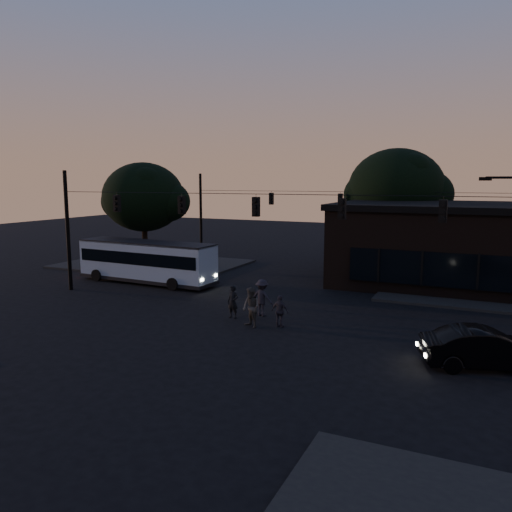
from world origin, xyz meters
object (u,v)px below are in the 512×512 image
at_px(bus, 146,260).
at_px(pedestrian_d, 262,298).
at_px(car, 486,349).
at_px(pedestrian_b, 251,308).
at_px(pedestrian_c, 280,311).
at_px(building, 456,244).
at_px(pedestrian_a, 233,302).

bearing_deg(bus, pedestrian_d, -19.78).
bearing_deg(car, pedestrian_d, 53.36).
xyz_separation_m(pedestrian_b, pedestrian_c, (1.24, 0.60, -0.18)).
distance_m(bus, car, 22.26).
height_order(car, pedestrian_c, pedestrian_c).
bearing_deg(car, pedestrian_c, 59.60).
xyz_separation_m(pedestrian_c, pedestrian_d, (-1.61, 1.51, 0.17)).
bearing_deg(pedestrian_c, building, -105.55).
distance_m(bus, pedestrian_c, 13.44).
height_order(bus, pedestrian_b, bus).
bearing_deg(car, pedestrian_a, 59.79).
bearing_deg(pedestrian_b, pedestrian_c, 56.31).
distance_m(building, bus, 20.65).
bearing_deg(pedestrian_d, bus, -14.12).
distance_m(car, pedestrian_a, 11.80).
bearing_deg(building, pedestrian_d, -124.09).
distance_m(car, pedestrian_c, 9.01).
xyz_separation_m(pedestrian_a, pedestrian_b, (1.52, -1.07, 0.12)).
height_order(bus, car, bus).
bearing_deg(pedestrian_d, pedestrian_b, 108.29).
xyz_separation_m(pedestrian_b, pedestrian_d, (-0.38, 2.10, -0.01)).
bearing_deg(pedestrian_b, pedestrian_a, 175.49).
bearing_deg(pedestrian_a, pedestrian_d, 48.55).
relative_size(building, pedestrian_c, 9.94).
bearing_deg(pedestrian_a, bus, 156.52).
distance_m(car, pedestrian_d, 10.94).
bearing_deg(pedestrian_d, pedestrian_c, 145.02).
relative_size(pedestrian_b, pedestrian_d, 1.01).
bearing_deg(building, bus, -156.63).
height_order(car, pedestrian_b, pedestrian_b).
bearing_deg(pedestrian_b, car, 24.68).
relative_size(car, pedestrian_b, 2.39).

